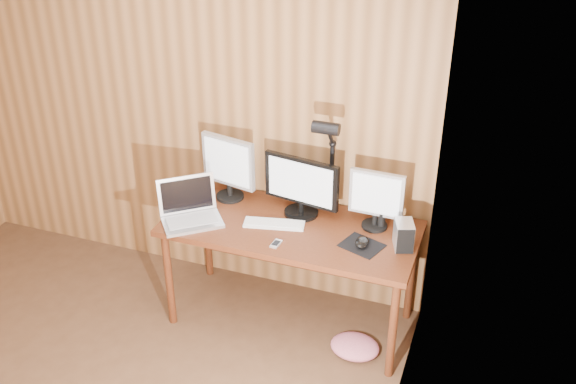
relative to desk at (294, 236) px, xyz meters
The scene contains 13 objects.
desk is the anchor object (origin of this frame).
monitor_center 0.34m from the desk, 79.43° to the left, with size 0.51×0.22×0.40m.
monitor_left 0.63m from the desk, 165.94° to the left, with size 0.39×0.19×0.44m.
monitor_right 0.60m from the desk, 10.31° to the left, with size 0.34×0.16×0.39m.
laptop 0.69m from the desk, 161.86° to the right, with size 0.46×0.45×0.26m.
keyboard 0.19m from the desk, 135.77° to the right, with size 0.40×0.19×0.02m.
mousepad 0.51m from the desk, 16.42° to the right, with size 0.24×0.19×0.00m, color black.
mouse 0.52m from the desk, 16.42° to the right, with size 0.07×0.12×0.04m, color black.
hard_drive 0.74m from the desk, ahead, with size 0.15×0.18×0.17m.
phone 0.33m from the desk, 92.46° to the right, with size 0.05×0.10×0.01m.
speaker 0.58m from the desk, 10.13° to the left, with size 0.05×0.05×0.11m, color black.
desk_lamp 0.61m from the desk, 41.00° to the left, with size 0.16×0.23×0.71m.
fabric_pile 0.80m from the desk, 26.44° to the right, with size 0.31×0.26×0.10m, color #CD6376, non-canonical shape.
Camera 1 is at (2.11, -1.74, 3.01)m, focal length 42.00 mm.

